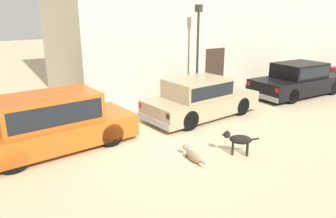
# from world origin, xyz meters

# --- Properties ---
(ground_plane) EXTENTS (80.00, 80.00, 0.00)m
(ground_plane) POSITION_xyz_m (0.00, 0.00, 0.00)
(ground_plane) COLOR #CCB78E
(parked_sedan_nearest) EXTENTS (4.52, 2.05, 1.56)m
(parked_sedan_nearest) POSITION_xyz_m (-2.54, 1.26, 0.81)
(parked_sedan_nearest) COLOR #D15619
(parked_sedan_nearest) RESTS_ON ground_plane
(parked_sedan_second) EXTENTS (4.52, 2.08, 1.41)m
(parked_sedan_second) POSITION_xyz_m (2.57, 1.22, 0.71)
(parked_sedan_second) COLOR tan
(parked_sedan_second) RESTS_ON ground_plane
(parked_sedan_third) EXTENTS (4.91, 2.01, 1.48)m
(parked_sedan_third) POSITION_xyz_m (8.27, 1.18, 0.73)
(parked_sedan_third) COLOR black
(parked_sedan_third) RESTS_ON ground_plane
(stray_dog_spotted) EXTENTS (0.74, 0.75, 0.66)m
(stray_dog_spotted) POSITION_xyz_m (1.40, -1.80, 0.42)
(stray_dog_spotted) COLOR black
(stray_dog_spotted) RESTS_ON ground_plane
(stray_dog_tan) EXTENTS (0.29, 1.07, 0.34)m
(stray_dog_tan) POSITION_xyz_m (0.20, -1.41, 0.14)
(stray_dog_tan) COLOR #997F60
(stray_dog_tan) RESTS_ON ground_plane
(street_lamp) EXTENTS (0.22, 0.22, 3.91)m
(street_lamp) POSITION_xyz_m (3.67, 2.79, 2.50)
(street_lamp) COLOR #2D2B28
(street_lamp) RESTS_ON ground_plane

